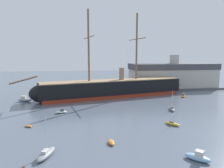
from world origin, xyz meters
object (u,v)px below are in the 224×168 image
(sailboat_foreground_left, at_px, (46,154))
(dockside_warehouse_right, at_px, (172,76))
(dinghy_mid_left, at_px, (28,126))
(motorboat_alongside_bow, at_px, (61,112))
(sailboat_alongside_stern, at_px, (172,109))
(motorboat_far_left, at_px, (25,100))
(seagull_in_flight, at_px, (128,51))
(motorboat_distant_centre, at_px, (97,93))
(motorboat_foreground_right, at_px, (198,157))
(tall_ship, at_px, (114,88))
(motorboat_far_right, at_px, (184,96))
(dinghy_near_centre, at_px, (111,142))
(sailboat_mid_right, at_px, (172,123))

(sailboat_foreground_left, bearing_deg, dockside_warehouse_right, 50.54)
(dinghy_mid_left, xyz_separation_m, motorboat_alongside_bow, (6.28, 9.92, 0.22))
(motorboat_alongside_bow, height_order, sailboat_alongside_stern, sailboat_alongside_stern)
(motorboat_far_left, distance_m, seagull_in_flight, 42.28)
(motorboat_distant_centre, height_order, dockside_warehouse_right, dockside_warehouse_right)
(sailboat_alongside_stern, relative_size, dockside_warehouse_right, 0.13)
(motorboat_foreground_right, bearing_deg, tall_ship, 95.31)
(dinghy_mid_left, distance_m, seagull_in_flight, 28.34)
(sailboat_alongside_stern, height_order, motorboat_far_right, sailboat_alongside_stern)
(dinghy_mid_left, bearing_deg, dinghy_near_centre, -34.16)
(sailboat_alongside_stern, xyz_separation_m, dockside_warehouse_right, (18.45, 38.45, 5.46))
(motorboat_alongside_bow, bearing_deg, sailboat_mid_right, -28.35)
(dockside_warehouse_right, bearing_deg, sailboat_alongside_stern, -115.63)
(sailboat_alongside_stern, bearing_deg, motorboat_foreground_right, -108.13)
(sailboat_foreground_left, xyz_separation_m, motorboat_far_right, (44.30, 39.04, -0.05))
(dinghy_near_centre, bearing_deg, motorboat_alongside_bow, 116.21)
(sailboat_alongside_stern, bearing_deg, dinghy_near_centre, -137.23)
(motorboat_distant_centre, bearing_deg, sailboat_foreground_left, -103.57)
(sailboat_mid_right, relative_size, dockside_warehouse_right, 0.11)
(tall_ship, xyz_separation_m, motorboat_far_right, (26.14, -4.97, -2.91))
(dinghy_near_centre, distance_m, motorboat_alongside_bow, 23.74)
(sailboat_mid_right, xyz_separation_m, seagull_in_flight, (-8.98, 5.93, 16.26))
(dinghy_mid_left, xyz_separation_m, dockside_warehouse_right, (55.99, 46.29, 5.72))
(tall_ship, bearing_deg, motorboat_distant_centre, 135.26)
(motorboat_foreground_right, height_order, motorboat_far_left, motorboat_far_left)
(dinghy_near_centre, bearing_deg, sailboat_foreground_left, -164.21)
(sailboat_mid_right, bearing_deg, sailboat_foreground_left, -158.03)
(sailboat_alongside_stern, bearing_deg, motorboat_far_right, 52.73)
(sailboat_foreground_left, relative_size, dockside_warehouse_right, 0.14)
(dinghy_near_centre, relative_size, motorboat_far_right, 0.75)
(sailboat_alongside_stern, bearing_deg, sailboat_mid_right, -115.27)
(motorboat_distant_centre, xyz_separation_m, dockside_warehouse_right, (37.89, 10.67, 5.44))
(sailboat_alongside_stern, bearing_deg, seagull_in_flight, -158.08)
(dinghy_near_centre, xyz_separation_m, sailboat_alongside_stern, (20.78, 19.22, 0.19))
(motorboat_far_left, distance_m, dockside_warehouse_right, 66.67)
(dockside_warehouse_right, bearing_deg, sailboat_mid_right, -115.55)
(sailboat_mid_right, relative_size, motorboat_distant_centre, 1.26)
(sailboat_foreground_left, distance_m, motorboat_far_left, 43.15)
(sailboat_alongside_stern, xyz_separation_m, motorboat_far_right, (12.77, 16.79, 0.01))
(dinghy_near_centre, xyz_separation_m, dockside_warehouse_right, (39.22, 57.66, 5.65))
(motorboat_alongside_bow, xyz_separation_m, sailboat_alongside_stern, (31.26, -2.09, 0.03))
(motorboat_foreground_right, relative_size, sailboat_mid_right, 0.82)
(motorboat_foreground_right, distance_m, dockside_warehouse_right, 71.12)
(motorboat_foreground_right, height_order, sailboat_alongside_stern, sailboat_alongside_stern)
(dockside_warehouse_right, bearing_deg, motorboat_foreground_right, -112.63)
(dinghy_near_centre, bearing_deg, seagull_in_flight, 64.98)
(motorboat_distant_centre, bearing_deg, dinghy_mid_left, -116.94)
(motorboat_alongside_bow, bearing_deg, tall_ship, 47.70)
(motorboat_foreground_right, relative_size, motorboat_alongside_bow, 1.20)
(dinghy_mid_left, relative_size, sailboat_mid_right, 0.43)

